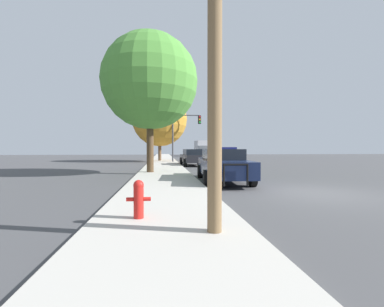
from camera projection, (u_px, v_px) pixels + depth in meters
ground_plane at (315, 193)px, 8.73m from camera, size 110.00×110.00×0.00m
sidewalk_left at (165, 194)px, 8.15m from camera, size 3.00×110.00×0.13m
police_car at (223, 164)px, 11.73m from camera, size 2.32×5.24×1.58m
fire_hydrant at (139, 198)px, 5.12m from camera, size 0.48×0.21×0.77m
traffic_light at (184, 128)px, 27.07m from camera, size 3.07×0.35×5.05m
car_background_distant at (201, 153)px, 45.29m from camera, size 2.20×4.13×1.43m
car_background_midblock at (193, 157)px, 22.55m from camera, size 2.06×4.36×1.46m
box_truck at (203, 148)px, 49.76m from camera, size 2.77×6.64×3.03m
tree_sidewalk_near at (150, 82)px, 15.02m from camera, size 5.61×5.61×8.13m
tree_sidewalk_mid at (160, 119)px, 29.35m from camera, size 6.28×6.28×7.90m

